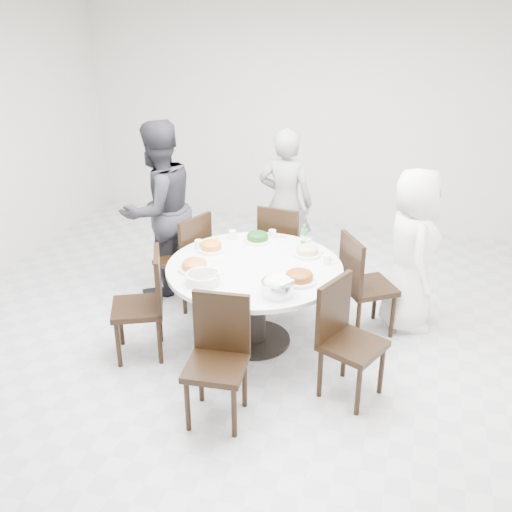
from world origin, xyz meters
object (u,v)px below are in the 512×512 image
(chair_se, at_px, (353,343))
(soup_bowl, at_px, (203,278))
(chair_sw, at_px, (137,306))
(beverage_bottle, at_px, (304,236))
(chair_ne, at_px, (369,285))
(chair_s, at_px, (216,364))
(diner_middle, at_px, (285,203))
(dining_table, at_px, (254,304))
(diner_left, at_px, (159,209))
(chair_n, at_px, (284,247))
(diner_right, at_px, (412,250))
(chair_nw, at_px, (182,259))
(rice_bowl, at_px, (278,288))

(chair_se, height_order, soup_bowl, chair_se)
(chair_sw, relative_size, beverage_bottle, 4.37)
(chair_ne, distance_m, chair_s, 1.78)
(diner_middle, bearing_deg, dining_table, 94.84)
(chair_ne, relative_size, beverage_bottle, 4.37)
(chair_s, distance_m, soup_bowl, 0.80)
(chair_ne, height_order, diner_left, diner_left)
(chair_n, bearing_deg, dining_table, 95.77)
(diner_left, distance_m, soup_bowl, 1.43)
(chair_se, distance_m, diner_middle, 2.25)
(chair_s, bearing_deg, diner_left, 119.75)
(chair_ne, distance_m, soup_bowl, 1.55)
(chair_ne, bearing_deg, beverage_bottle, 52.28)
(chair_ne, xyz_separation_m, chair_sw, (-1.83, -0.90, 0.00))
(diner_right, bearing_deg, beverage_bottle, 86.07)
(soup_bowl, bearing_deg, diner_left, 127.79)
(dining_table, height_order, chair_nw, chair_nw)
(diner_right, xyz_separation_m, diner_middle, (-1.34, 0.79, 0.04))
(chair_se, height_order, diner_middle, diner_middle)
(chair_sw, xyz_separation_m, chair_se, (1.82, -0.08, 0.00))
(chair_n, bearing_deg, diner_right, 169.26)
(chair_ne, distance_m, rice_bowl, 1.13)
(chair_s, height_order, rice_bowl, chair_s)
(chair_sw, bearing_deg, diner_right, 93.56)
(dining_table, relative_size, chair_sw, 1.58)
(rice_bowl, distance_m, soup_bowl, 0.62)
(diner_middle, distance_m, soup_bowl, 1.89)
(chair_nw, bearing_deg, diner_left, -101.84)
(chair_nw, distance_m, diner_right, 2.17)
(chair_se, bearing_deg, beverage_bottle, 54.51)
(chair_ne, height_order, chair_n, same)
(chair_nw, height_order, rice_bowl, chair_nw)
(chair_n, relative_size, diner_middle, 0.59)
(chair_s, xyz_separation_m, diner_middle, (-0.08, 2.53, 0.33))
(chair_s, bearing_deg, chair_sw, 141.69)
(dining_table, height_order, chair_se, chair_se)
(beverage_bottle, bearing_deg, dining_table, -122.71)
(chair_ne, height_order, soup_bowl, chair_ne)
(rice_bowl, bearing_deg, chair_ne, 54.44)
(chair_ne, height_order, rice_bowl, chair_ne)
(chair_s, bearing_deg, diner_middle, 87.73)
(chair_nw, bearing_deg, dining_table, 81.55)
(diner_right, xyz_separation_m, rice_bowl, (-0.97, -1.10, 0.05))
(chair_ne, xyz_separation_m, diner_right, (0.34, 0.22, 0.28))
(diner_right, relative_size, diner_middle, 0.95)
(chair_nw, relative_size, beverage_bottle, 4.37)
(chair_n, distance_m, chair_s, 2.13)
(chair_n, xyz_separation_m, chair_se, (0.91, -1.59, 0.00))
(chair_nw, distance_m, rice_bowl, 1.55)
(chair_nw, distance_m, beverage_bottle, 1.26)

